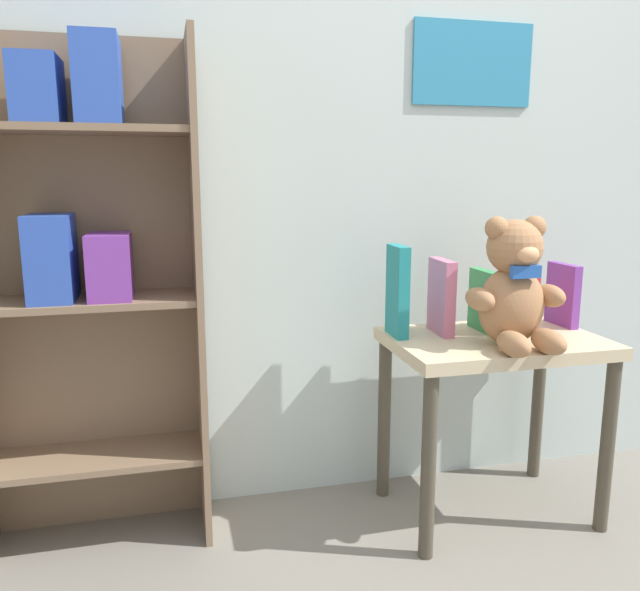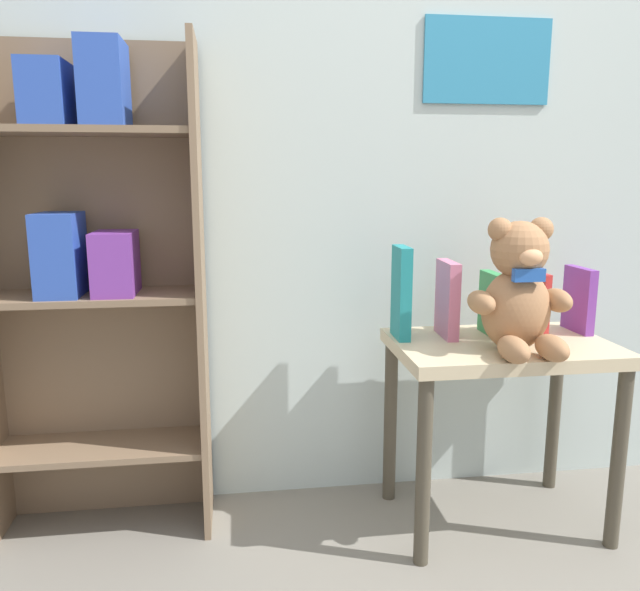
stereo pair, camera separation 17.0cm
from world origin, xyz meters
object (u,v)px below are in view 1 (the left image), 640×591
at_px(display_table, 493,367).
at_px(book_standing_teal, 398,291).
at_px(bookshelf_side, 84,265).
at_px(book_standing_green, 484,301).
at_px(book_standing_pink, 441,297).
at_px(book_standing_purple, 563,295).
at_px(book_standing_red, 527,299).
at_px(teddy_bear, 515,288).

height_order(display_table, book_standing_teal, book_standing_teal).
bearing_deg(bookshelf_side, book_standing_green, -4.29).
height_order(display_table, book_standing_pink, book_standing_pink).
bearing_deg(book_standing_pink, book_standing_green, 0.12).
bearing_deg(book_standing_purple, book_standing_red, -173.98).
height_order(teddy_bear, book_standing_pink, teddy_bear).
distance_m(book_standing_pink, book_standing_red, 0.27).
distance_m(teddy_bear, book_standing_teal, 0.32).
relative_size(teddy_bear, book_standing_teal, 1.34).
xyz_separation_m(book_standing_pink, book_standing_red, (0.27, -0.02, -0.02)).
xyz_separation_m(teddy_bear, book_standing_teal, (-0.27, 0.18, -0.03)).
distance_m(display_table, teddy_bear, 0.27).
relative_size(book_standing_red, book_standing_purple, 0.95).
xyz_separation_m(book_standing_teal, book_standing_red, (0.41, -0.02, -0.04)).
xyz_separation_m(display_table, book_standing_teal, (-0.27, 0.08, 0.22)).
height_order(book_standing_pink, book_standing_purple, book_standing_pink).
xyz_separation_m(teddy_bear, book_standing_pink, (-0.13, 0.18, -0.05)).
bearing_deg(book_standing_teal, book_standing_green, -0.34).
bearing_deg(book_standing_red, bookshelf_side, 176.11).
bearing_deg(display_table, book_standing_teal, 163.11).
bearing_deg(book_standing_purple, display_table, -165.19).
relative_size(display_table, book_standing_green, 3.30).
xyz_separation_m(bookshelf_side, book_standing_red, (1.26, -0.09, -0.14)).
xyz_separation_m(bookshelf_side, book_standing_pink, (0.99, -0.08, -0.12)).
distance_m(display_table, book_standing_red, 0.24).
distance_m(bookshelf_side, teddy_bear, 1.15).
bearing_deg(book_standing_teal, bookshelf_side, 176.58).
xyz_separation_m(book_standing_green, book_standing_purple, (0.27, 0.01, 0.00)).
bearing_deg(book_standing_teal, book_standing_red, -1.16).
bearing_deg(book_standing_pink, book_standing_purple, 2.96).
bearing_deg(teddy_bear, book_standing_purple, 32.75).
relative_size(book_standing_teal, book_standing_green, 1.44).
xyz_separation_m(teddy_bear, book_standing_green, (0.01, 0.17, -0.07)).
height_order(book_standing_teal, book_standing_green, book_standing_teal).
relative_size(bookshelf_side, book_standing_teal, 5.19).
bearing_deg(book_standing_red, book_standing_purple, 8.37).
relative_size(bookshelf_side, book_standing_purple, 7.12).
relative_size(teddy_bear, book_standing_green, 1.93).
distance_m(bookshelf_side, book_standing_red, 1.27).
bearing_deg(book_standing_purple, book_standing_teal, 177.98).
height_order(book_standing_pink, book_standing_red, book_standing_pink).
bearing_deg(book_standing_red, book_standing_pink, 176.97).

